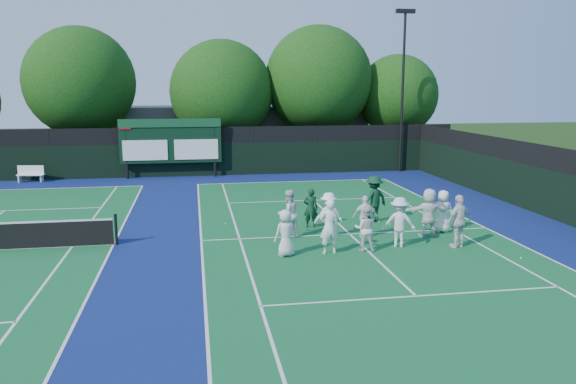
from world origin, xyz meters
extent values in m
plane|color=#18320D|center=(0.00, 0.00, 0.00)|extent=(120.00, 120.00, 0.00)
cube|color=navy|center=(-6.00, 1.00, 0.00)|extent=(34.00, 32.00, 0.01)
cube|color=#125A2C|center=(0.00, 1.00, 0.01)|extent=(10.97, 23.77, 0.00)
cube|color=silver|center=(0.00, 12.88, 0.01)|extent=(10.97, 0.08, 0.00)
cube|color=silver|center=(-5.49, 1.00, 0.01)|extent=(0.08, 23.77, 0.00)
cube|color=silver|center=(5.49, 1.00, 0.01)|extent=(0.08, 23.77, 0.00)
cube|color=silver|center=(-4.12, 1.00, 0.01)|extent=(0.08, 23.77, 0.00)
cube|color=silver|center=(4.12, 1.00, 0.01)|extent=(0.08, 23.77, 0.00)
cube|color=silver|center=(0.00, -5.40, 0.01)|extent=(8.23, 0.08, 0.00)
cube|color=silver|center=(0.00, 7.40, 0.01)|extent=(8.23, 0.08, 0.00)
cube|color=silver|center=(0.00, 1.00, 0.01)|extent=(0.08, 12.80, 0.00)
cube|color=silver|center=(-14.00, 12.88, 0.01)|extent=(10.97, 0.08, 0.00)
cube|color=silver|center=(-8.52, 1.00, 0.01)|extent=(0.08, 23.77, 0.00)
cube|color=silver|center=(-9.88, 1.00, 0.01)|extent=(0.08, 23.77, 0.00)
cube|color=silver|center=(-14.00, 7.40, 0.01)|extent=(8.23, 0.08, 0.00)
cube|color=black|center=(-6.00, 16.00, 1.00)|extent=(34.00, 0.08, 2.00)
cube|color=black|center=(-6.00, 16.00, 2.50)|extent=(34.00, 0.05, 1.00)
cube|color=black|center=(9.00, 1.00, 1.00)|extent=(0.08, 32.00, 2.00)
cube|color=black|center=(9.00, 1.00, 2.50)|extent=(0.05, 32.00, 1.00)
cylinder|color=black|center=(-9.60, 15.60, 1.75)|extent=(0.16, 0.16, 3.50)
cylinder|color=black|center=(-4.40, 15.60, 1.75)|extent=(0.16, 0.16, 3.50)
cube|color=black|center=(-7.00, 15.60, 2.20)|extent=(6.00, 0.15, 2.60)
cube|color=#134424|center=(-7.00, 15.50, 3.30)|extent=(6.00, 0.05, 0.50)
cube|color=white|center=(-8.50, 15.50, 1.70)|extent=(2.60, 0.04, 1.20)
cube|color=white|center=(-5.50, 15.50, 1.70)|extent=(2.60, 0.04, 1.20)
cube|color=#A50D18|center=(-9.60, 15.50, 3.20)|extent=(0.70, 0.04, 0.50)
cube|color=slate|center=(-2.00, 24.00, 2.00)|extent=(18.00, 6.00, 4.00)
cylinder|color=black|center=(7.50, 15.70, 5.00)|extent=(0.16, 0.16, 10.00)
cube|color=black|center=(7.50, 15.70, 10.00)|extent=(1.20, 0.30, 0.25)
cylinder|color=black|center=(-8.40, 1.00, 0.55)|extent=(0.10, 0.10, 1.10)
cube|color=white|center=(-14.98, 15.30, 0.42)|extent=(1.55, 0.63, 0.06)
cube|color=white|center=(-14.98, 15.45, 0.70)|extent=(1.49, 0.30, 0.50)
cube|color=white|center=(-15.58, 15.30, 0.20)|extent=(0.11, 0.36, 0.40)
cube|color=white|center=(-14.38, 15.30, 0.20)|extent=(0.11, 0.36, 0.40)
cylinder|color=#301E0D|center=(-12.67, 19.50, 1.55)|extent=(0.44, 0.44, 3.10)
sphere|color=#113B0D|center=(-12.67, 19.50, 5.71)|extent=(6.98, 6.98, 6.98)
sphere|color=#113B0D|center=(-12.07, 19.80, 5.01)|extent=(4.88, 4.88, 4.88)
cylinder|color=#301E0D|center=(-3.69, 19.50, 1.25)|extent=(0.44, 0.44, 2.51)
sphere|color=#113B0D|center=(-3.69, 19.50, 5.08)|extent=(6.86, 6.86, 6.86)
sphere|color=#113B0D|center=(-3.09, 19.80, 4.39)|extent=(4.80, 4.80, 4.80)
cylinder|color=#301E0D|center=(2.89, 19.50, 1.56)|extent=(0.44, 0.44, 3.13)
sphere|color=#113B0D|center=(2.89, 19.50, 5.87)|extent=(7.31, 7.31, 7.31)
sphere|color=#113B0D|center=(3.49, 19.80, 5.14)|extent=(5.12, 5.12, 5.12)
cylinder|color=#301E0D|center=(8.59, 19.50, 1.36)|extent=(0.44, 0.44, 2.71)
sphere|color=#113B0D|center=(8.59, 19.50, 4.83)|extent=(5.65, 5.65, 5.65)
sphere|color=#113B0D|center=(9.19, 19.80, 4.27)|extent=(3.96, 3.96, 3.96)
sphere|color=#B9DC19|center=(1.97, 2.09, 0.03)|extent=(0.07, 0.07, 0.07)
sphere|color=#B9DC19|center=(4.58, -2.88, 0.03)|extent=(0.07, 0.07, 0.07)
sphere|color=#B9DC19|center=(-4.49, 3.26, 0.03)|extent=(0.07, 0.07, 0.07)
sphere|color=#B9DC19|center=(1.67, 2.56, 0.03)|extent=(0.07, 0.07, 0.07)
imported|color=silver|center=(-2.80, -1.29, 0.77)|extent=(0.87, 0.70, 1.55)
imported|color=white|center=(-1.35, -1.26, 0.92)|extent=(0.70, 0.50, 1.83)
imported|color=silver|center=(-0.08, -1.16, 0.77)|extent=(0.89, 0.78, 1.54)
imported|color=silver|center=(1.22, -0.86, 0.87)|extent=(1.27, 1.00, 1.73)
imported|color=silver|center=(3.19, -1.28, 0.92)|extent=(1.17, 0.79, 1.84)
imported|color=silver|center=(-2.34, 0.92, 0.89)|extent=(1.05, 0.95, 1.77)
imported|color=white|center=(-0.88, 0.76, 0.83)|extent=(1.12, 0.70, 1.66)
imported|color=white|center=(0.43, 0.48, 0.78)|extent=(0.97, 0.55, 1.55)
imported|color=white|center=(2.78, 0.30, 0.89)|extent=(1.67, 0.59, 1.79)
imported|color=white|center=(3.53, 0.73, 0.81)|extent=(0.87, 0.65, 1.61)
imported|color=#0E341D|center=(-1.23, 2.26, 0.78)|extent=(0.64, 0.50, 1.56)
imported|color=#0E3621|center=(1.49, 2.74, 0.95)|extent=(1.40, 1.12, 1.90)
camera|label=1|loc=(-5.65, -18.62, 5.44)|focal=35.00mm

